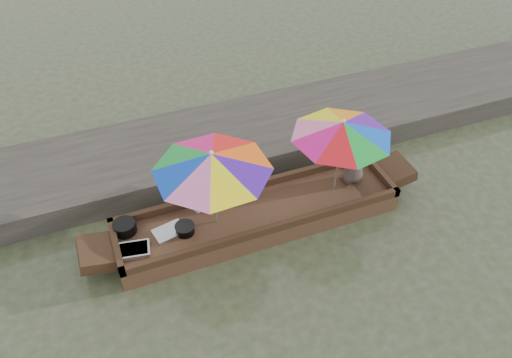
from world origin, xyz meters
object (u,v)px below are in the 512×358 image
object	(u,v)px
boat_hull	(258,217)
umbrella_stern	(339,156)
charcoal_grill	(185,229)
tray_scallop	(169,232)
vendor	(355,157)
cooking_pot	(125,227)
tray_crayfish	(134,250)
supply_bag	(200,201)
umbrella_bow	(214,189)

from	to	relation	value
boat_hull	umbrella_stern	xyz separation A→B (m)	(1.50, 0.00, 0.95)
boat_hull	charcoal_grill	distance (m)	1.35
tray_scallop	vendor	size ratio (longest dim) A/B	0.44
cooking_pot	tray_crayfish	size ratio (longest dim) A/B	0.75
tray_crayfish	tray_scallop	world-z (taller)	tray_crayfish
cooking_pot	supply_bag	xyz separation A→B (m)	(1.34, 0.11, 0.03)
charcoal_grill	umbrella_bow	world-z (taller)	umbrella_bow
charcoal_grill	supply_bag	distance (m)	0.64
charcoal_grill	tray_scallop	bearing A→B (deg)	162.48
umbrella_bow	supply_bag	bearing A→B (deg)	108.73
tray_crayfish	umbrella_bow	bearing A→B (deg)	6.37
tray_scallop	umbrella_stern	size ratio (longest dim) A/B	0.29
charcoal_grill	boat_hull	bearing A→B (deg)	1.88
supply_bag	umbrella_stern	distance (m)	2.54
cooking_pot	umbrella_stern	distance (m)	3.83
tray_crayfish	vendor	distance (m)	4.15
tray_scallop	tray_crayfish	bearing A→B (deg)	-162.36
charcoal_grill	umbrella_bow	distance (m)	0.90
cooking_pot	tray_scallop	world-z (taller)	cooking_pot
charcoal_grill	umbrella_stern	bearing A→B (deg)	0.89
cooking_pot	umbrella_bow	bearing A→B (deg)	-12.78
tray_scallop	boat_hull	bearing A→B (deg)	-1.34
supply_bag	cooking_pot	bearing A→B (deg)	-175.24
vendor	umbrella_stern	world-z (taller)	umbrella_stern
tray_crayfish	umbrella_stern	distance (m)	3.78
supply_bag	vendor	xyz separation A→B (m)	(2.82, -0.35, 0.44)
cooking_pot	umbrella_bow	size ratio (longest dim) A/B	0.20
tray_scallop	umbrella_bow	xyz separation A→B (m)	(0.82, -0.04, 0.74)
tray_crayfish	supply_bag	size ratio (longest dim) A/B	1.81
cooking_pot	umbrella_stern	world-z (taller)	umbrella_stern
cooking_pot	tray_scallop	distance (m)	0.74
cooking_pot	supply_bag	size ratio (longest dim) A/B	1.35
charcoal_grill	umbrella_bow	xyz separation A→B (m)	(0.56, 0.04, 0.70)
cooking_pot	charcoal_grill	distance (m)	1.01
charcoal_grill	tray_crayfish	bearing A→B (deg)	-172.40
vendor	tray_scallop	bearing A→B (deg)	-9.44
tray_scallop	umbrella_stern	xyz separation A→B (m)	(3.08, -0.04, 0.74)
boat_hull	cooking_pot	size ratio (longest dim) A/B	13.27
umbrella_stern	boat_hull	bearing A→B (deg)	180.00
boat_hull	tray_crayfish	distance (m)	2.22
tray_crayfish	supply_bag	bearing A→B (deg)	25.35
tray_crayfish	charcoal_grill	distance (m)	0.89
vendor	umbrella_stern	distance (m)	0.47
supply_bag	tray_scallop	bearing A→B (deg)	-148.21
tray_crayfish	charcoal_grill	world-z (taller)	charcoal_grill
tray_scallop	charcoal_grill	size ratio (longest dim) A/B	1.61
boat_hull	cooking_pot	xyz separation A→B (m)	(-2.26, 0.34, 0.27)
supply_bag	boat_hull	bearing A→B (deg)	-26.12
cooking_pot	charcoal_grill	xyz separation A→B (m)	(0.93, -0.38, -0.03)
cooking_pot	umbrella_stern	size ratio (longest dim) A/B	0.22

